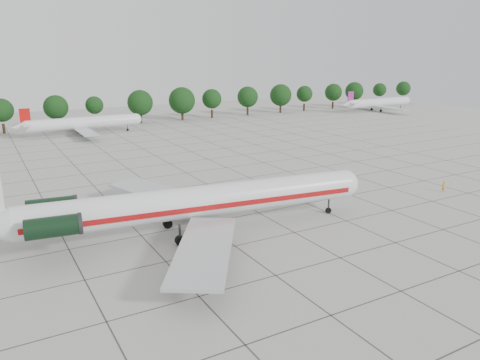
{
  "coord_description": "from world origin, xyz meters",
  "views": [
    {
      "loc": [
        -30.87,
        -49.45,
        20.58
      ],
      "look_at": [
        -0.37,
        4.35,
        3.5
      ],
      "focal_mm": 35.0,
      "sensor_mm": 36.0,
      "label": 1
    }
  ],
  "objects": [
    {
      "name": "main_airliner",
      "position": [
        -12.1,
        -2.13,
        3.87
      ],
      "size": [
        46.59,
        36.45,
        10.96
      ],
      "rotation": [
        0.0,
        0.0,
        -0.13
      ],
      "color": "silver",
      "rests_on": "ground"
    },
    {
      "name": "tree_line",
      "position": [
        -11.68,
        85.0,
        5.98
      ],
      "size": [
        249.86,
        8.44,
        10.22
      ],
      "color": "#332114",
      "rests_on": "ground"
    },
    {
      "name": "apron_joints",
      "position": [
        0.0,
        15.0,
        0.01
      ],
      "size": [
        170.0,
        170.0,
        0.02
      ],
      "primitive_type": "cube",
      "color": "#383838",
      "rests_on": "ground"
    },
    {
      "name": "bg_airliner_c",
      "position": [
        -7.3,
        73.18,
        2.91
      ],
      "size": [
        28.24,
        27.2,
        7.4
      ],
      "color": "silver",
      "rests_on": "ground"
    },
    {
      "name": "bg_airliner_e",
      "position": [
        94.34,
        71.69,
        2.91
      ],
      "size": [
        28.24,
        27.2,
        7.4
      ],
      "color": "silver",
      "rests_on": "ground"
    },
    {
      "name": "ground_crew",
      "position": [
        29.39,
        -5.57,
        0.83
      ],
      "size": [
        0.61,
        0.4,
        1.65
      ],
      "primitive_type": "imported",
      "rotation": [
        0.0,
        0.0,
        3.15
      ],
      "color": "orange",
      "rests_on": "ground"
    },
    {
      "name": "ground",
      "position": [
        0.0,
        0.0,
        0.0
      ],
      "size": [
        260.0,
        260.0,
        0.0
      ],
      "primitive_type": "plane",
      "color": "#ADACA5",
      "rests_on": "ground"
    }
  ]
}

